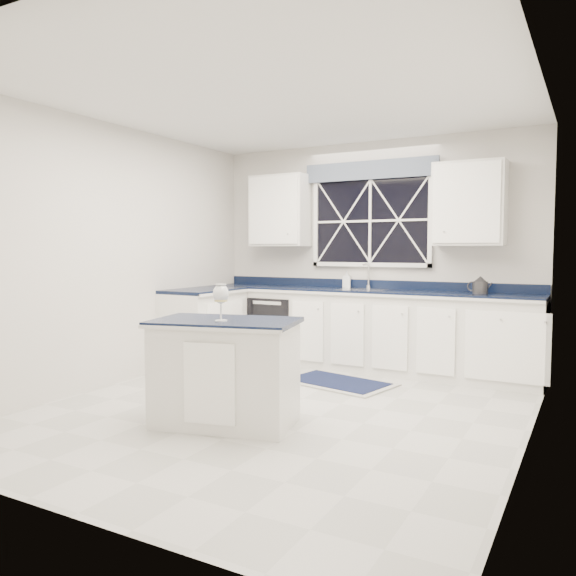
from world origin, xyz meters
The scene contains 13 objects.
ground centered at (0.00, 0.00, 0.00)m, with size 4.50×4.50×0.00m, color #B7B7B2.
back_wall centered at (0.00, 2.25, 1.35)m, with size 4.00×0.10×2.70m, color beige.
base_cabinets centered at (-0.33, 1.78, 0.45)m, with size 3.99×1.60×0.90m.
countertop centered at (0.00, 1.95, 0.92)m, with size 3.98×0.64×0.04m, color black.
dishwasher centered at (-1.10, 1.95, 0.41)m, with size 0.60×0.58×0.82m, color black.
window centered at (0.00, 2.20, 1.83)m, with size 1.65×0.09×1.26m.
upper_cabinets centered at (0.00, 2.08, 1.90)m, with size 3.10×0.34×0.90m.
faucet centered at (0.00, 2.14, 1.10)m, with size 0.05×0.20×0.30m.
island centered at (-0.20, -0.55, 0.43)m, with size 1.27×0.94×0.85m.
rug centered at (0.04, 1.16, 0.01)m, with size 1.25×0.91×0.02m.
kettle centered at (1.33, 1.96, 1.03)m, with size 0.27×0.17×0.19m.
wine_glass centered at (-0.16, -0.65, 1.05)m, with size 0.12×0.12×0.29m.
soap_bottle centered at (-0.29, 2.17, 1.04)m, with size 0.09×0.09×0.21m, color silver.
Camera 1 is at (2.39, -4.21, 1.42)m, focal length 35.00 mm.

